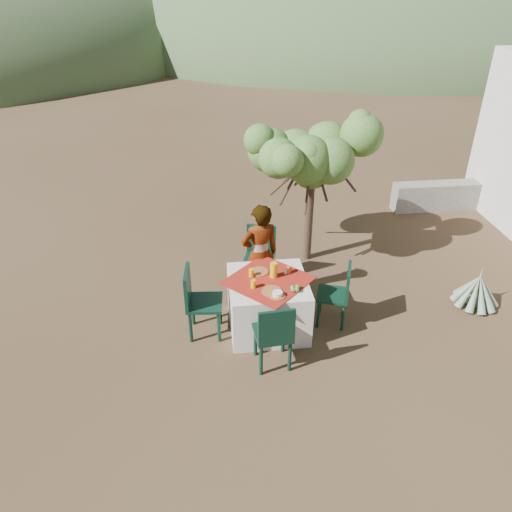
{
  "coord_description": "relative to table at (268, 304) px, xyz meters",
  "views": [
    {
      "loc": [
        -1.47,
        -5.31,
        4.36
      ],
      "look_at": [
        -0.8,
        0.45,
        0.9
      ],
      "focal_mm": 35.0,
      "sensor_mm": 36.0,
      "label": 1
    }
  ],
  "objects": [
    {
      "name": "ground",
      "position": [
        0.69,
        -0.05,
        -0.38
      ],
      "size": [
        160.0,
        160.0,
        0.0
      ],
      "primitive_type": "plane",
      "color": "#3E2B1C",
      "rests_on": "ground"
    },
    {
      "name": "table",
      "position": [
        0.0,
        0.0,
        0.0
      ],
      "size": [
        1.3,
        1.3,
        0.76
      ],
      "color": "white",
      "rests_on": "ground"
    },
    {
      "name": "chair_far",
      "position": [
        0.02,
        1.06,
        0.15
      ],
      "size": [
        0.55,
        0.55,
        0.96
      ],
      "rotation": [
        0.0,
        0.0,
        -0.31
      ],
      "color": "black",
      "rests_on": "ground"
    },
    {
      "name": "chair_near",
      "position": [
        -0.04,
        -0.8,
        0.15
      ],
      "size": [
        0.47,
        0.47,
        0.95
      ],
      "rotation": [
        0.0,
        0.0,
        3.22
      ],
      "color": "black",
      "rests_on": "ground"
    },
    {
      "name": "chair_left",
      "position": [
        -0.93,
        -0.03,
        0.17
      ],
      "size": [
        0.5,
        0.5,
        0.99
      ],
      "rotation": [
        0.0,
        0.0,
        1.48
      ],
      "color": "black",
      "rests_on": "ground"
    },
    {
      "name": "chair_right",
      "position": [
        0.96,
        -0.01,
        0.12
      ],
      "size": [
        0.52,
        0.52,
        0.9
      ],
      "rotation": [
        0.0,
        0.0,
        4.39
      ],
      "color": "black",
      "rests_on": "ground"
    },
    {
      "name": "person",
      "position": [
        -0.03,
        0.65,
        0.39
      ],
      "size": [
        0.64,
        0.5,
        1.54
      ],
      "primitive_type": "imported",
      "rotation": [
        0.0,
        0.0,
        3.4
      ],
      "color": "#8C6651",
      "rests_on": "ground"
    },
    {
      "name": "shrub_tree",
      "position": [
        0.97,
        1.81,
        1.31
      ],
      "size": [
        1.82,
        1.79,
        2.14
      ],
      "color": "#482E24",
      "rests_on": "ground"
    },
    {
      "name": "agave",
      "position": [
        3.07,
        0.16,
        -0.14
      ],
      "size": [
        0.67,
        0.67,
        0.71
      ],
      "rotation": [
        0.0,
        0.0,
        0.23
      ],
      "color": "gray",
      "rests_on": "ground"
    },
    {
      "name": "stone_wall",
      "position": [
        4.29,
        3.35,
        -0.1
      ],
      "size": [
        2.6,
        0.35,
        0.55
      ],
      "primitive_type": "cube",
      "color": "gray",
      "rests_on": "ground"
    },
    {
      "name": "hill_near_right",
      "position": [
        12.69,
        35.95,
        -0.38
      ],
      "size": [
        48.0,
        48.0,
        20.0
      ],
      "primitive_type": "ellipsoid",
      "color": "#3E5932",
      "rests_on": "ground"
    },
    {
      "name": "hill_far_center",
      "position": [
        -3.31,
        51.95,
        -0.38
      ],
      "size": [
        60.0,
        60.0,
        24.0
      ],
      "primitive_type": "ellipsoid",
      "color": "slate",
      "rests_on": "ground"
    },
    {
      "name": "hill_far_right",
      "position": [
        28.69,
        45.95,
        -0.38
      ],
      "size": [
        36.0,
        36.0,
        14.0
      ],
      "primitive_type": "ellipsoid",
      "color": "slate",
      "rests_on": "ground"
    },
    {
      "name": "plate_far",
      "position": [
        -0.09,
        0.2,
        0.39
      ],
      "size": [
        0.25,
        0.25,
        0.01
      ],
      "primitive_type": "cylinder",
      "color": "brown",
      "rests_on": "table"
    },
    {
      "name": "plate_near",
      "position": [
        0.01,
        -0.27,
        0.39
      ],
      "size": [
        0.26,
        0.26,
        0.01
      ],
      "primitive_type": "cylinder",
      "color": "brown",
      "rests_on": "table"
    },
    {
      "name": "glass_far",
      "position": [
        -0.21,
        0.11,
        0.44
      ],
      "size": [
        0.07,
        0.07,
        0.11
      ],
      "primitive_type": "cylinder",
      "color": "#F3AC0F",
      "rests_on": "table"
    },
    {
      "name": "glass_near",
      "position": [
        -0.21,
        -0.15,
        0.44
      ],
      "size": [
        0.07,
        0.07,
        0.11
      ],
      "primitive_type": "cylinder",
      "color": "#F3AC0F",
      "rests_on": "table"
    },
    {
      "name": "juice_pitcher",
      "position": [
        0.08,
        0.07,
        0.49
      ],
      "size": [
        0.1,
        0.1,
        0.21
      ],
      "primitive_type": "cylinder",
      "color": "#F3AC0F",
      "rests_on": "table"
    },
    {
      "name": "bowl_plate",
      "position": [
        0.06,
        -0.37,
        0.39
      ],
      "size": [
        0.21,
        0.21,
        0.01
      ],
      "primitive_type": "cylinder",
      "color": "brown",
      "rests_on": "table"
    },
    {
      "name": "white_bowl",
      "position": [
        0.06,
        -0.37,
        0.42
      ],
      "size": [
        0.13,
        0.13,
        0.05
      ],
      "primitive_type": "cylinder",
      "color": "white",
      "rests_on": "bowl_plate"
    },
    {
      "name": "jar_left",
      "position": [
        0.28,
        0.13,
        0.43
      ],
      "size": [
        0.06,
        0.06,
        0.1
      ],
      "primitive_type": "cylinder",
      "color": "#CA5E23",
      "rests_on": "table"
    },
    {
      "name": "jar_right",
      "position": [
        0.31,
        0.16,
        0.42
      ],
      "size": [
        0.05,
        0.05,
        0.09
      ],
      "primitive_type": "cylinder",
      "color": "#CA5E23",
      "rests_on": "table"
    },
    {
      "name": "napkin_holder",
      "position": [
        0.26,
        0.13,
        0.42
      ],
      "size": [
        0.07,
        0.05,
        0.08
      ],
      "primitive_type": "cube",
      "rotation": [
        0.0,
        0.0,
        0.24
      ],
      "color": "white",
      "rests_on": "table"
    },
    {
      "name": "fruit_cluster",
      "position": [
        0.3,
        -0.28,
        0.41
      ],
      "size": [
        0.13,
        0.12,
        0.06
      ],
      "color": "#49822F",
      "rests_on": "table"
    }
  ]
}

